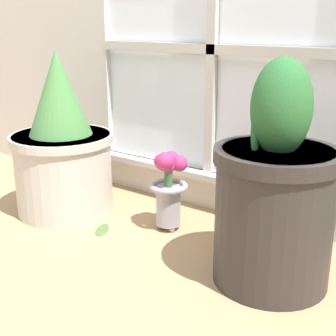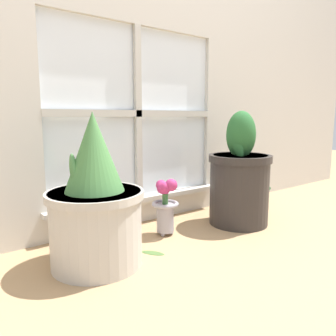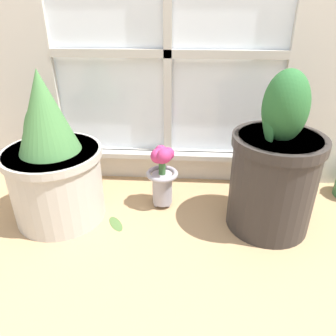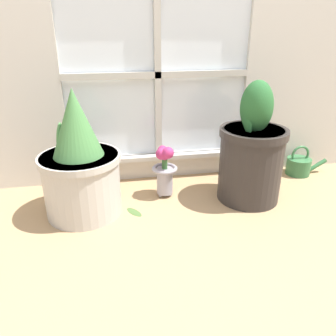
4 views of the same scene
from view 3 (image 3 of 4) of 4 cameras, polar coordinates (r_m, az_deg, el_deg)
name	(u,v)px [view 3 (image 3 of 4)]	position (r m, az deg, el deg)	size (l,w,h in m)	color
ground_plane	(159,240)	(1.31, -1.53, -12.50)	(10.00, 10.00, 0.00)	tan
potted_plant_left	(53,163)	(1.38, -19.34, 0.77)	(0.39, 0.39, 0.62)	#B7B2A8
potted_plant_right	(274,170)	(1.32, 18.05, -0.32)	(0.35, 0.35, 0.63)	#2D2826
flower_vase	(162,172)	(1.41, -1.03, -0.79)	(0.14, 0.14, 0.30)	#99939E
fallen_leaf	(116,223)	(1.40, -9.09, -9.48)	(0.10, 0.12, 0.01)	#476633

